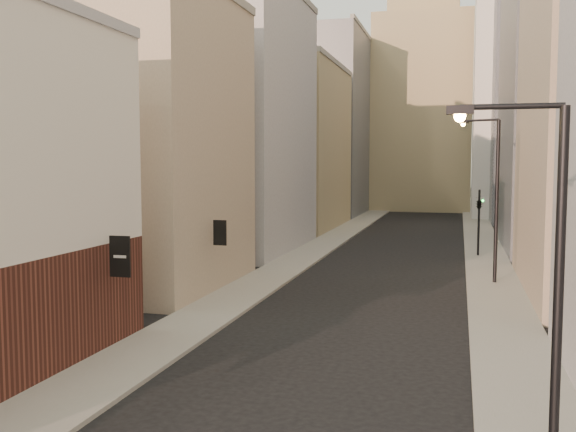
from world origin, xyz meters
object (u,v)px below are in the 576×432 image
(streetlamp_mid, at_px, (493,190))
(streetlamp_near, at_px, (546,296))
(traffic_light_right, at_px, (479,206))
(white_tower, at_px, (508,68))
(clock_tower, at_px, (423,91))

(streetlamp_mid, bearing_deg, streetlamp_near, -68.36)
(streetlamp_near, bearing_deg, traffic_light_right, 89.20)
(white_tower, bearing_deg, clock_tower, 128.16)
(white_tower, height_order, traffic_light_right, white_tower)
(clock_tower, xyz_separation_m, streetlamp_near, (7.04, -86.42, -13.05))
(clock_tower, distance_m, white_tower, 17.83)
(white_tower, xyz_separation_m, traffic_light_right, (-4.07, -35.60, -14.84))
(white_tower, height_order, streetlamp_mid, white_tower)
(streetlamp_near, relative_size, traffic_light_right, 1.61)
(clock_tower, bearing_deg, streetlamp_mid, -83.08)
(clock_tower, bearing_deg, traffic_light_right, -82.05)
(clock_tower, height_order, streetlamp_near, clock_tower)
(streetlamp_mid, relative_size, traffic_light_right, 1.89)
(clock_tower, distance_m, streetlamp_mid, 62.05)
(white_tower, distance_m, streetlamp_near, 73.88)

